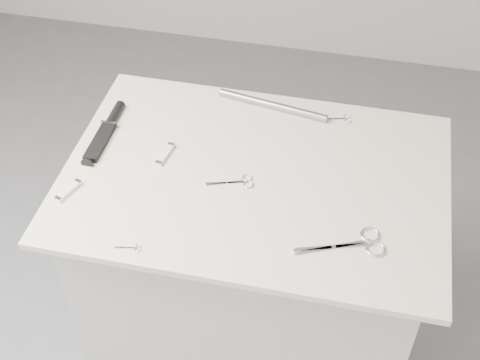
% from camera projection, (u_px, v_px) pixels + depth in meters
% --- Properties ---
extents(ground, '(4.00, 4.00, 0.01)m').
position_uv_depth(ground, '(251.00, 360.00, 2.39)').
color(ground, slate).
rests_on(ground, ground).
extents(plinth, '(0.90, 0.60, 0.90)m').
position_uv_depth(plinth, '(253.00, 284.00, 2.07)').
color(plinth, '#B5B5B2').
rests_on(plinth, ground).
extents(display_board, '(1.00, 0.70, 0.02)m').
position_uv_depth(display_board, '(255.00, 178.00, 1.75)').
color(display_board, beige).
rests_on(display_board, plinth).
extents(large_shears, '(0.21, 0.13, 0.01)m').
position_uv_depth(large_shears, '(359.00, 244.00, 1.57)').
color(large_shears, silver).
rests_on(large_shears, display_board).
extents(embroidery_scissors_a, '(0.12, 0.07, 0.00)m').
position_uv_depth(embroidery_scissors_a, '(239.00, 182.00, 1.72)').
color(embroidery_scissors_a, silver).
rests_on(embroidery_scissors_a, display_board).
extents(embroidery_scissors_b, '(0.09, 0.04, 0.00)m').
position_uv_depth(embroidery_scissors_b, '(340.00, 119.00, 1.90)').
color(embroidery_scissors_b, silver).
rests_on(embroidery_scissors_b, display_board).
extents(tiny_scissors, '(0.06, 0.03, 0.00)m').
position_uv_depth(tiny_scissors, '(132.00, 248.00, 1.56)').
color(tiny_scissors, silver).
rests_on(tiny_scissors, display_board).
extents(sheathed_knife, '(0.06, 0.25, 0.03)m').
position_uv_depth(sheathed_knife, '(107.00, 129.00, 1.86)').
color(sheathed_knife, black).
rests_on(sheathed_knife, display_board).
extents(pocket_knife_a, '(0.05, 0.08, 0.01)m').
position_uv_depth(pocket_knife_a, '(69.00, 191.00, 1.69)').
color(pocket_knife_a, silver).
rests_on(pocket_knife_a, display_board).
extents(pocket_knife_b, '(0.03, 0.09, 0.01)m').
position_uv_depth(pocket_knife_b, '(165.00, 154.00, 1.79)').
color(pocket_knife_b, silver).
rests_on(pocket_knife_b, display_board).
extents(metal_rail, '(0.33, 0.08, 0.02)m').
position_uv_depth(metal_rail, '(273.00, 105.00, 1.93)').
color(metal_rail, gray).
rests_on(metal_rail, display_board).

